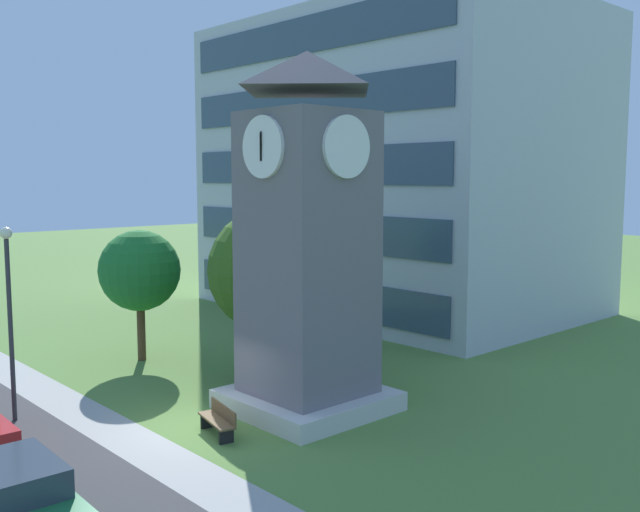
{
  "coord_description": "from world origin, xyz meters",
  "views": [
    {
      "loc": [
        17.6,
        -10.95,
        7.45
      ],
      "look_at": [
        0.5,
        4.76,
        4.86
      ],
      "focal_mm": 39.73,
      "sensor_mm": 36.0,
      "label": 1
    }
  ],
  "objects_px": {
    "park_bench": "(219,420)",
    "tree_near_tower": "(270,270)",
    "parked_car_green": "(18,504)",
    "clock_tower": "(307,253)",
    "street_lamp": "(9,302)",
    "tree_by_building": "(140,271)"
  },
  "relations": [
    {
      "from": "tree_near_tower",
      "to": "parked_car_green",
      "type": "distance_m",
      "value": 13.17
    },
    {
      "from": "clock_tower",
      "to": "tree_by_building",
      "type": "bearing_deg",
      "value": -174.31
    },
    {
      "from": "tree_by_building",
      "to": "parked_car_green",
      "type": "relative_size",
      "value": 1.15
    },
    {
      "from": "parked_car_green",
      "to": "tree_near_tower",
      "type": "bearing_deg",
      "value": 117.86
    },
    {
      "from": "street_lamp",
      "to": "tree_near_tower",
      "type": "distance_m",
      "value": 8.88
    },
    {
      "from": "parked_car_green",
      "to": "clock_tower",
      "type": "bearing_deg",
      "value": 103.4
    },
    {
      "from": "clock_tower",
      "to": "tree_near_tower",
      "type": "distance_m",
      "value": 3.98
    },
    {
      "from": "clock_tower",
      "to": "tree_near_tower",
      "type": "relative_size",
      "value": 1.78
    },
    {
      "from": "tree_by_building",
      "to": "tree_near_tower",
      "type": "bearing_deg",
      "value": 22.0
    },
    {
      "from": "clock_tower",
      "to": "park_bench",
      "type": "distance_m",
      "value": 5.77
    },
    {
      "from": "tree_near_tower",
      "to": "street_lamp",
      "type": "bearing_deg",
      "value": -101.09
    },
    {
      "from": "park_bench",
      "to": "tree_near_tower",
      "type": "distance_m",
      "value": 6.99
    },
    {
      "from": "park_bench",
      "to": "parked_car_green",
      "type": "height_order",
      "value": "parked_car_green"
    },
    {
      "from": "street_lamp",
      "to": "parked_car_green",
      "type": "xyz_separation_m",
      "value": [
        7.68,
        -2.59,
        -2.83
      ]
    },
    {
      "from": "clock_tower",
      "to": "parked_car_green",
      "type": "bearing_deg",
      "value": -76.6
    },
    {
      "from": "clock_tower",
      "to": "park_bench",
      "type": "bearing_deg",
      "value": -89.99
    },
    {
      "from": "park_bench",
      "to": "street_lamp",
      "type": "relative_size",
      "value": 0.31
    },
    {
      "from": "park_bench",
      "to": "tree_near_tower",
      "type": "xyz_separation_m",
      "value": [
        -3.6,
        4.8,
        3.59
      ]
    },
    {
      "from": "street_lamp",
      "to": "parked_car_green",
      "type": "distance_m",
      "value": 8.58
    },
    {
      "from": "park_bench",
      "to": "parked_car_green",
      "type": "bearing_deg",
      "value": -69.97
    },
    {
      "from": "park_bench",
      "to": "tree_by_building",
      "type": "height_order",
      "value": "tree_by_building"
    },
    {
      "from": "tree_by_building",
      "to": "clock_tower",
      "type": "bearing_deg",
      "value": 5.69
    }
  ]
}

